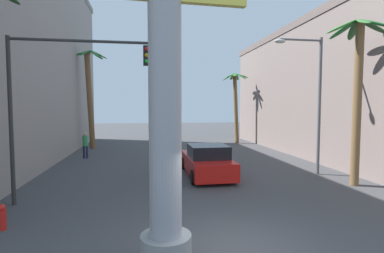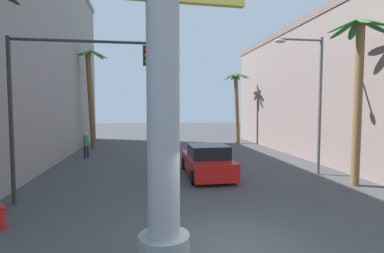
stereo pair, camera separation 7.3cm
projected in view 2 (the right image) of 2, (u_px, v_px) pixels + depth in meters
The scene contains 10 objects.
ground_plane at pixel (182, 167), 16.94m from camera, with size 92.53×92.53×0.00m, color #424244.
building_right at pixel (352, 87), 19.16m from camera, with size 6.12×27.43×9.25m.
street_lamp at pixel (313, 92), 14.73m from camera, with size 2.50×0.28×6.79m.
traffic_light_mast at pixel (63, 86), 10.45m from camera, with size 5.51×0.32×5.79m.
car_lead at pixel (207, 162), 14.71m from camera, with size 2.07×4.63×1.56m.
palm_tree_far_right at pixel (237, 99), 27.68m from camera, with size 2.40×2.45×6.54m.
palm_tree_near_right at pixel (358, 82), 12.73m from camera, with size 2.72×2.66×7.13m.
palm_tree_far_left at pixel (91, 91), 24.18m from camera, with size 2.82×2.71×7.96m.
pedestrian_far_left at pixel (86, 143), 19.74m from camera, with size 0.38×0.38×1.72m.
fire_hydrant at pixel (1, 217), 8.28m from camera, with size 0.22×0.22×0.72m.
Camera 2 is at (-1.99, -6.65, 3.40)m, focal length 28.00 mm.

